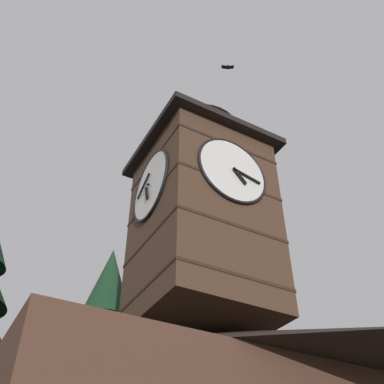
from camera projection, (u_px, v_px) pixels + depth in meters
The scene contains 3 objects.
clock_tower at pixel (202, 210), 16.29m from camera, with size 4.61×4.61×9.47m.
moon at pixel (158, 377), 41.51m from camera, with size 1.42×1.42×1.42m.
flying_bird_high at pixel (228, 67), 19.73m from camera, with size 0.54×0.38×0.12m.
Camera 1 is at (9.01, 9.77, 1.65)m, focal length 43.65 mm.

